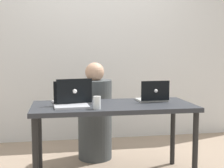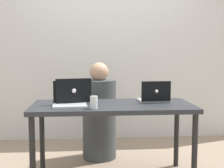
% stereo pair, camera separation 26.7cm
% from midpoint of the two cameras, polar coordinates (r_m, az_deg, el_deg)
% --- Properties ---
extents(back_wall, '(4.50, 0.10, 2.36)m').
position_cam_midpoint_polar(back_wall, '(4.25, 0.37, 5.83)').
color(back_wall, silver).
rests_on(back_wall, ground).
extents(desk, '(1.47, 0.65, 0.71)m').
position_cam_midpoint_polar(desk, '(2.88, 2.77, -5.16)').
color(desk, '#2A2C32').
rests_on(desk, ground).
extents(person_at_center, '(0.40, 0.40, 1.07)m').
position_cam_midpoint_polar(person_at_center, '(3.49, -0.14, -5.87)').
color(person_at_center, '#414649').
rests_on(person_at_center, ground).
extents(laptop_back_right, '(0.30, 0.25, 0.21)m').
position_cam_midpoint_polar(laptop_back_right, '(3.04, 10.20, -2.40)').
color(laptop_back_right, '#B2B7B5').
rests_on(laptop_back_right, desk).
extents(laptop_back_left, '(0.37, 0.31, 0.24)m').
position_cam_midpoint_polar(laptop_back_left, '(2.92, -4.63, -2.54)').
color(laptop_back_left, silver).
rests_on(laptop_back_left, desk).
extents(laptop_front_left, '(0.31, 0.26, 0.22)m').
position_cam_midpoint_polar(laptop_front_left, '(2.78, -5.01, -3.05)').
color(laptop_front_left, silver).
rests_on(laptop_front_left, desk).
extents(water_glass_left, '(0.06, 0.06, 0.11)m').
position_cam_midpoint_polar(water_glass_left, '(2.63, -0.44, -3.56)').
color(water_glass_left, white).
rests_on(water_glass_left, desk).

